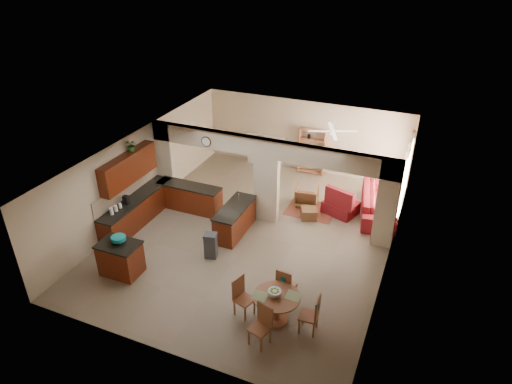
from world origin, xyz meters
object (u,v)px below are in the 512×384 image
at_px(kitchen_island, 121,258).
at_px(dining_table, 276,304).
at_px(armchair, 307,196).
at_px(sofa, 379,203).

bearing_deg(kitchen_island, dining_table, -1.44).
bearing_deg(dining_table, armchair, 100.00).
bearing_deg(dining_table, kitchen_island, 179.34).
distance_m(dining_table, armchair, 5.59).
xyz_separation_m(sofa, armchair, (-2.35, -0.40, -0.06)).
bearing_deg(kitchen_island, sofa, 44.02).
bearing_deg(armchair, kitchen_island, 48.88).
distance_m(sofa, armchair, 2.39).
xyz_separation_m(dining_table, armchair, (-0.97, 5.51, -0.16)).
distance_m(kitchen_island, dining_table, 4.52).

